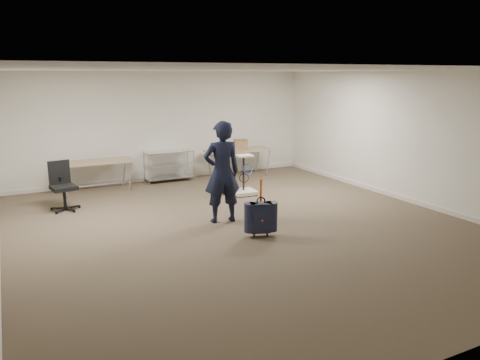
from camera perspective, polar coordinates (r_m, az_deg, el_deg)
ground at (r=8.59m, az=0.44°, el=-5.74°), size 9.00×9.00×0.00m
room_shell at (r=9.76m, az=-3.30°, el=-3.16°), size 8.00×9.00×9.00m
folding_table_left at (r=11.51m, az=-17.30°, el=1.95°), size 1.80×0.75×0.73m
folding_table_right at (r=12.69m, az=-0.15°, el=3.50°), size 1.80×0.75×0.73m
wire_shelf at (r=12.24m, az=-8.65°, el=1.87°), size 1.22×0.47×0.80m
person at (r=8.66m, az=-2.22°, el=0.96°), size 0.75×0.54×1.91m
suitcase at (r=8.00m, az=2.55°, el=-4.58°), size 0.41×0.31×1.01m
office_chair at (r=10.22m, az=-20.69°, el=-1.78°), size 0.61×0.61×1.00m
equipment_cart at (r=10.79m, az=0.54°, el=-0.52°), size 0.55×0.55×0.93m
cardboard_box at (r=12.71m, az=0.08°, el=4.37°), size 0.43×0.37×0.27m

